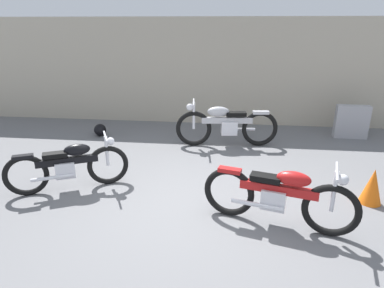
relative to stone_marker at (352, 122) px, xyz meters
name	(u,v)px	position (x,y,z in m)	size (l,w,h in m)	color
ground_plane	(192,204)	(-3.36, -3.53, -0.39)	(40.00, 40.00, 0.00)	slate
building_wall	(212,72)	(-3.36, 1.02, 0.97)	(18.00, 0.30, 2.73)	#B2A893
stone_marker	(352,122)	(0.00, 0.00, 0.00)	(0.75, 0.20, 0.78)	#9E9EA3
helmet	(100,130)	(-5.94, -0.52, -0.25)	(0.29, 0.29, 0.29)	black
traffic_cone	(372,186)	(-0.69, -3.17, -0.12)	(0.32, 0.32, 0.55)	orange
motorcycle_black	(69,166)	(-5.37, -3.26, 0.02)	(1.77, 0.97, 0.86)	black
motorcycle_red	(279,196)	(-2.17, -3.94, 0.05)	(1.98, 0.76, 0.91)	black
motorcycle_silver	(226,125)	(-2.92, -0.88, 0.09)	(2.23, 0.62, 1.00)	black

